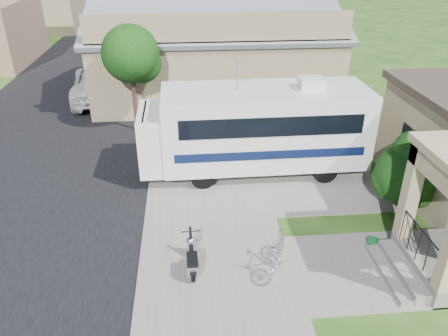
{
  "coord_description": "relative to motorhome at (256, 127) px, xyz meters",
  "views": [
    {
      "loc": [
        -1.58,
        -9.41,
        7.64
      ],
      "look_at": [
        -0.5,
        2.5,
        1.3
      ],
      "focal_mm": 35.0,
      "sensor_mm": 36.0,
      "label": 1
    }
  ],
  "objects": [
    {
      "name": "warehouse",
      "position": [
        -0.83,
        9.32,
        0.25
      ],
      "size": [
        12.5,
        8.4,
        5.04
      ],
      "color": "#79644C",
      "rests_on": "ground"
    },
    {
      "name": "van",
      "position": [
        -7.1,
        15.82,
        -0.92
      ],
      "size": [
        2.32,
        5.65,
        1.64
      ],
      "primitive_type": "imported",
      "rotation": [
        0.0,
        0.0,
        0.0
      ],
      "color": "silver",
      "rests_on": "ground"
    },
    {
      "name": "driveway_slab",
      "position": [
        0.67,
        -0.14,
        -1.72
      ],
      "size": [
        7.0,
        6.0,
        0.05
      ],
      "primitive_type": "cube",
      "color": "#66645C",
      "rests_on": "ground"
    },
    {
      "name": "street_tree_a",
      "position": [
        -4.53,
        4.41,
        1.51
      ],
      "size": [
        2.44,
        2.4,
        4.58
      ],
      "color": "black",
      "rests_on": "ground"
    },
    {
      "name": "sidewalk_slab",
      "position": [
        -1.83,
        5.36,
        -1.71
      ],
      "size": [
        4.0,
        80.0,
        0.06
      ],
      "primitive_type": "cube",
      "color": "#66645C",
      "rests_on": "ground"
    },
    {
      "name": "motorhome",
      "position": [
        0.0,
        0.0,
        0.0
      ],
      "size": [
        7.93,
        2.65,
        4.06
      ],
      "rotation": [
        0.0,
        0.0,
        0.01
      ],
      "color": "silver",
      "rests_on": "ground"
    },
    {
      "name": "ground",
      "position": [
        -0.83,
        -4.64,
        -1.74
      ],
      "size": [
        120.0,
        120.0,
        0.0
      ],
      "primitive_type": "plane",
      "color": "#1A3D10"
    },
    {
      "name": "street_tree_b",
      "position": [
        -4.53,
        14.41,
        1.65
      ],
      "size": [
        2.44,
        2.4,
        4.73
      ],
      "color": "black",
      "rests_on": "ground"
    },
    {
      "name": "bicycle",
      "position": [
        -0.29,
        -5.46,
        -1.25
      ],
      "size": [
        1.1,
        1.69,
        0.99
      ],
      "primitive_type": "imported",
      "rotation": [
        0.0,
        0.0,
        -0.42
      ],
      "color": "#A19FA7",
      "rests_on": "ground"
    },
    {
      "name": "walk_slab",
      "position": [
        2.17,
        -5.64,
        -1.72
      ],
      "size": [
        4.0,
        3.0,
        0.05
      ],
      "primitive_type": "cube",
      "color": "#66645C",
      "rests_on": "ground"
    },
    {
      "name": "street_tree_c",
      "position": [
        -4.53,
        23.41,
        1.36
      ],
      "size": [
        2.44,
        2.4,
        4.42
      ],
      "color": "black",
      "rests_on": "ground"
    },
    {
      "name": "street_slab",
      "position": [
        -8.33,
        5.36,
        -1.73
      ],
      "size": [
        9.0,
        80.0,
        0.02
      ],
      "primitive_type": "cube",
      "color": "black",
      "rests_on": "ground"
    },
    {
      "name": "shrub",
      "position": [
        4.3,
        -2.87,
        -0.39
      ],
      "size": [
        2.16,
        2.06,
        2.65
      ],
      "color": "black",
      "rests_on": "ground"
    },
    {
      "name": "distant_bldg_near",
      "position": [
        -15.83,
        29.36,
        -0.14
      ],
      "size": [
        8.0,
        7.0,
        3.2
      ],
      "primitive_type": "cube",
      "color": "#79644C",
      "rests_on": "ground"
    },
    {
      "name": "garden_hose",
      "position": [
        2.63,
        -4.67,
        -1.66
      ],
      "size": [
        0.34,
        0.34,
        0.15
      ],
      "primitive_type": "cylinder",
      "color": "#136128",
      "rests_on": "ground"
    },
    {
      "name": "pickup_truck",
      "position": [
        -6.84,
        8.93,
        -0.88
      ],
      "size": [
        3.62,
        6.52,
        1.72
      ],
      "primitive_type": "imported",
      "rotation": [
        0.0,
        0.0,
        3.27
      ],
      "color": "silver",
      "rests_on": "ground"
    },
    {
      "name": "scooter",
      "position": [
        -2.43,
        -5.32,
        -1.32
      ],
      "size": [
        0.48,
        1.38,
        0.91
      ],
      "rotation": [
        0.0,
        0.0,
        0.02
      ],
      "color": "black",
      "rests_on": "ground"
    }
  ]
}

